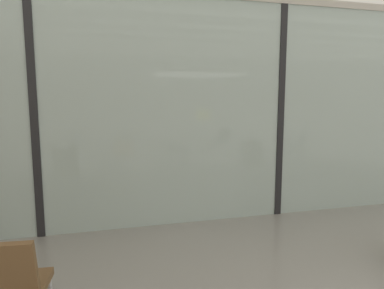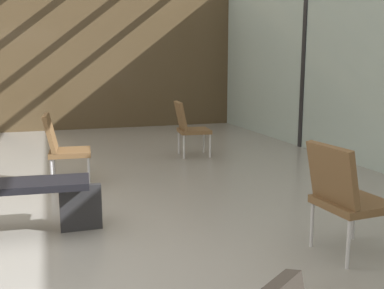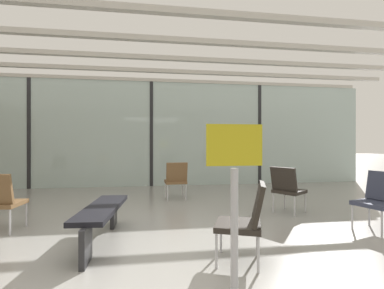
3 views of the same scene
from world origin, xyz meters
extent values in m
cube|color=black|center=(-3.50, 5.20, 1.61)|extent=(0.10, 0.12, 3.22)
cube|color=#473823|center=(-6.95, 1.60, 1.61)|extent=(0.10, 11.20, 3.22)
cube|color=brown|center=(-2.15, 1.15, 0.40)|extent=(0.52, 0.52, 0.06)
cube|color=brown|center=(-2.17, 0.94, 0.65)|extent=(0.49, 0.18, 0.44)
cylinder|color=#BCBCC1|center=(-1.93, 1.34, 0.18)|extent=(0.03, 0.03, 0.37)
cylinder|color=#BCBCC1|center=(-2.35, 1.38, 0.18)|extent=(0.03, 0.03, 0.37)
cylinder|color=#BCBCC1|center=(-1.96, 0.93, 0.18)|extent=(0.03, 0.03, 0.37)
cylinder|color=#BCBCC1|center=(-2.38, 0.96, 0.18)|extent=(0.03, 0.03, 0.37)
cube|color=brown|center=(-3.36, 3.12, 0.40)|extent=(0.52, 0.52, 0.06)
cube|color=brown|center=(-3.38, 2.91, 0.65)|extent=(0.49, 0.19, 0.44)
cylinder|color=#BCBCC1|center=(-3.13, 3.31, 0.18)|extent=(0.03, 0.03, 0.37)
cylinder|color=#BCBCC1|center=(-3.54, 3.35, 0.18)|extent=(0.03, 0.03, 0.37)
cylinder|color=#BCBCC1|center=(-3.17, 2.89, 0.18)|extent=(0.03, 0.03, 0.37)
cylinder|color=#BCBCC1|center=(-3.58, 2.93, 0.18)|extent=(0.03, 0.03, 0.37)
cube|color=brown|center=(0.57, 3.11, 0.40)|extent=(0.51, 0.51, 0.06)
cube|color=brown|center=(0.58, 2.89, 0.65)|extent=(0.49, 0.17, 0.44)
cylinder|color=#BCBCC1|center=(0.34, 3.31, 0.18)|extent=(0.03, 0.03, 0.37)
cylinder|color=#BCBCC1|center=(0.79, 2.91, 0.18)|extent=(0.03, 0.03, 0.37)
cylinder|color=#BCBCC1|center=(0.37, 2.89, 0.18)|extent=(0.03, 0.03, 0.37)
cube|color=#262628|center=(-0.57, 1.16, 0.21)|extent=(0.06, 0.36, 0.41)
camera|label=1|loc=(-2.66, 0.44, 1.84)|focal=31.84mm
camera|label=2|loc=(3.27, 0.94, 1.45)|focal=41.33mm
camera|label=3|loc=(0.03, -3.19, 1.29)|focal=25.12mm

